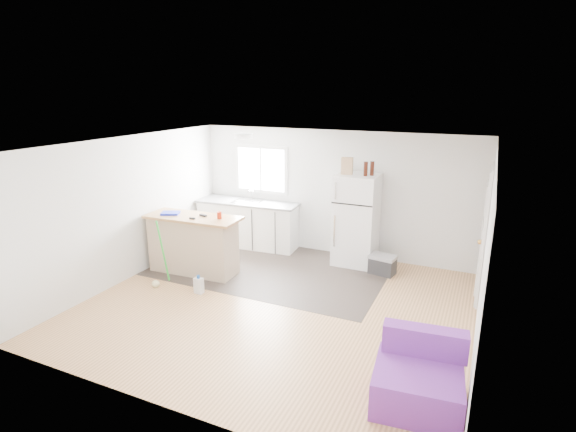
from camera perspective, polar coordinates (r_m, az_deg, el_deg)
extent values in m
cube|color=#A16F43|center=(6.89, -1.39, -11.27)|extent=(5.50, 5.00, 0.01)
cube|color=white|center=(6.17, -1.54, 9.01)|extent=(5.50, 5.00, 0.01)
cube|color=silver|center=(8.67, 5.78, 2.90)|extent=(5.50, 0.01, 2.40)
cube|color=silver|center=(4.48, -15.81, -10.46)|extent=(5.50, 0.01, 2.40)
cube|color=silver|center=(7.98, -19.53, 0.90)|extent=(0.01, 5.00, 2.40)
cube|color=silver|center=(5.84, 23.70, -4.92)|extent=(0.01, 5.00, 2.40)
cube|color=#302924|center=(8.20, -2.16, -6.62)|extent=(4.05, 2.50, 0.00)
cube|color=white|center=(9.19, -3.41, 5.92)|extent=(1.18, 0.04, 0.98)
cube|color=white|center=(9.17, -3.47, 5.90)|extent=(1.05, 0.01, 0.85)
cube|color=white|center=(9.17, -3.48, 5.90)|extent=(0.03, 0.02, 0.85)
cube|color=white|center=(7.37, 23.64, -2.23)|extent=(0.05, 0.82, 2.03)
cube|color=white|center=(7.37, 23.72, -2.20)|extent=(0.03, 0.92, 2.10)
sphere|color=gold|center=(7.07, 23.19, -3.05)|extent=(0.07, 0.07, 0.07)
cylinder|color=white|center=(7.79, -5.68, 10.09)|extent=(0.30, 0.30, 0.07)
cube|color=white|center=(9.25, -5.05, -1.07)|extent=(2.07, 0.76, 0.89)
cube|color=slate|center=(9.12, -5.12, 1.74)|extent=(2.14, 0.80, 0.04)
cube|color=silver|center=(9.10, -5.21, 1.69)|extent=(0.59, 0.47, 0.06)
cube|color=tan|center=(8.05, -11.93, -3.67)|extent=(1.55, 0.61, 0.98)
cube|color=#B67B4E|center=(7.88, -11.96, -0.18)|extent=(1.70, 0.72, 0.04)
cube|color=white|center=(8.26, 8.67, -0.48)|extent=(0.74, 0.69, 1.67)
cube|color=black|center=(7.84, 8.07, 1.44)|extent=(0.74, 0.01, 0.02)
cube|color=silver|center=(7.87, 6.06, 3.20)|extent=(0.03, 0.02, 0.30)
cube|color=silver|center=(8.06, 5.91, -1.91)|extent=(0.03, 0.02, 0.59)
cube|color=#292A2C|center=(8.08, 11.89, -6.23)|extent=(0.47, 0.35, 0.29)
cube|color=#949496|center=(8.01, 11.96, -5.10)|extent=(0.49, 0.38, 0.06)
cube|color=purple|center=(5.08, 16.10, -20.14)|extent=(0.95, 0.91, 0.41)
cube|color=purple|center=(5.14, 16.97, -14.95)|extent=(0.89, 0.29, 0.31)
cube|color=silver|center=(7.33, -11.26, -8.67)|extent=(0.14, 0.11, 0.26)
cylinder|color=#1851AE|center=(7.27, -11.33, -7.58)|extent=(0.05, 0.05, 0.05)
cylinder|color=green|center=(7.55, -15.59, -4.39)|extent=(0.10, 0.31, 1.12)
sphere|color=beige|center=(7.74, -16.45, -8.28)|extent=(0.13, 0.13, 0.13)
cylinder|color=red|center=(7.62, -8.71, 0.08)|extent=(0.10, 0.10, 0.12)
cube|color=#1523C5|center=(8.09, -14.72, 0.36)|extent=(0.36, 0.32, 0.04)
cube|color=black|center=(7.83, -10.72, 0.08)|extent=(0.15, 0.08, 0.03)
cube|color=black|center=(7.70, -12.07, -0.28)|extent=(0.10, 0.05, 0.03)
cube|color=tan|center=(8.03, 7.50, 6.32)|extent=(0.21, 0.13, 0.30)
cylinder|color=#38130A|center=(7.92, 9.83, 5.91)|extent=(0.09, 0.09, 0.25)
cylinder|color=#38130A|center=(7.99, 10.63, 5.96)|extent=(0.09, 0.09, 0.25)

